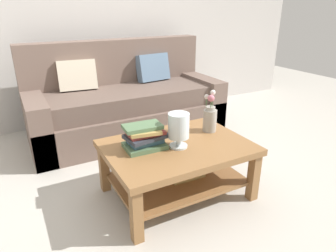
% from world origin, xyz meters
% --- Properties ---
extents(ground_plane, '(10.00, 10.00, 0.00)m').
position_xyz_m(ground_plane, '(0.00, 0.00, 0.00)').
color(ground_plane, '#B7B2A8').
extents(back_wall, '(6.40, 0.12, 2.70)m').
position_xyz_m(back_wall, '(0.00, 1.65, 1.35)').
color(back_wall, '#BCB7B2').
rests_on(back_wall, ground).
extents(couch, '(2.15, 0.90, 1.06)m').
position_xyz_m(couch, '(0.14, 0.94, 0.36)').
color(couch, brown).
rests_on(couch, ground).
extents(coffee_table, '(1.09, 0.78, 0.44)m').
position_xyz_m(coffee_table, '(0.04, -0.44, 0.32)').
color(coffee_table, olive).
rests_on(coffee_table, ground).
extents(book_stack_main, '(0.33, 0.24, 0.18)m').
position_xyz_m(book_stack_main, '(-0.20, -0.37, 0.53)').
color(book_stack_main, '#51704C').
rests_on(book_stack_main, coffee_table).
extents(glass_hurricane_vase, '(0.16, 0.16, 0.26)m').
position_xyz_m(glass_hurricane_vase, '(0.02, -0.47, 0.60)').
color(glass_hurricane_vase, silver).
rests_on(glass_hurricane_vase, coffee_table).
extents(flower_pitcher, '(0.11, 0.11, 0.35)m').
position_xyz_m(flower_pitcher, '(0.41, -0.33, 0.56)').
color(flower_pitcher, '#9E998E').
rests_on(flower_pitcher, coffee_table).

